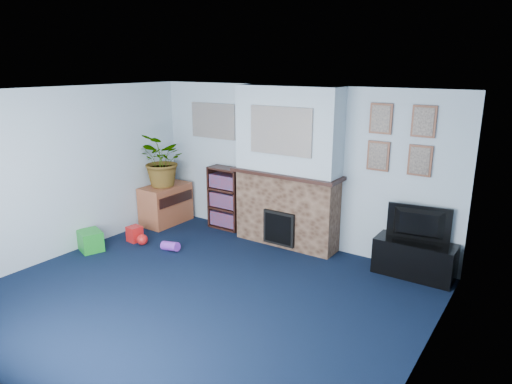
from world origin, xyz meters
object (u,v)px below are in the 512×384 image
Objects in this scene: tv_stand at (414,260)px; television at (418,224)px; bookshelf at (226,199)px; sideboard at (166,203)px.

television reaches higher than tv_stand.
bookshelf is (-3.16, 0.06, -0.21)m from television.
television is at bearing -1.02° from bookshelf.
sideboard reaches higher than tv_stand.
bookshelf is 1.21× the size of sideboard.
bookshelf is at bearing 178.62° from tv_stand.
television is 0.76× the size of bookshelf.
bookshelf is at bearing -10.20° from television.
television is at bearing 90.00° from tv_stand.
bookshelf reaches higher than sideboard.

